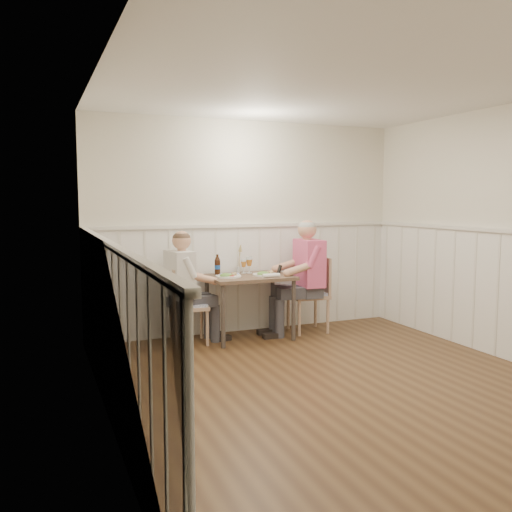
# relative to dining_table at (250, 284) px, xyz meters

# --- Properties ---
(ground_plane) EXTENTS (4.50, 4.50, 0.00)m
(ground_plane) POSITION_rel_dining_table_xyz_m (0.14, -1.84, -0.65)
(ground_plane) COLOR #472D19
(room_shell) EXTENTS (4.04, 4.54, 2.60)m
(room_shell) POSITION_rel_dining_table_xyz_m (0.14, -1.84, 0.87)
(room_shell) COLOR silver
(room_shell) RESTS_ON ground
(wainscot) EXTENTS (4.00, 4.49, 1.34)m
(wainscot) POSITION_rel_dining_table_xyz_m (0.14, -1.15, 0.04)
(wainscot) COLOR white
(wainscot) RESTS_ON ground
(dining_table) EXTENTS (0.96, 0.70, 0.75)m
(dining_table) POSITION_rel_dining_table_xyz_m (0.00, 0.00, 0.00)
(dining_table) COLOR #4A3D2B
(dining_table) RESTS_ON ground
(chair_right) EXTENTS (0.47, 0.47, 0.93)m
(chair_right) POSITION_rel_dining_table_xyz_m (0.85, 0.02, -0.15)
(chair_right) COLOR tan
(chair_right) RESTS_ON ground
(chair_left) EXTENTS (0.45, 0.45, 0.87)m
(chair_left) POSITION_rel_dining_table_xyz_m (-0.78, 0.05, -0.18)
(chair_left) COLOR tan
(chair_left) RESTS_ON ground
(man_in_pink) EXTENTS (0.67, 0.47, 1.42)m
(man_in_pink) POSITION_rel_dining_table_xyz_m (0.72, -0.04, -0.06)
(man_in_pink) COLOR #3F3F47
(man_in_pink) RESTS_ON ground
(diner_cream) EXTENTS (0.64, 0.45, 1.31)m
(diner_cream) POSITION_rel_dining_table_xyz_m (-0.79, 0.03, -0.10)
(diner_cream) COLOR #3F3F47
(diner_cream) RESTS_ON ground
(plate_man) EXTENTS (0.30, 0.30, 0.08)m
(plate_man) POSITION_rel_dining_table_xyz_m (0.16, -0.08, 0.12)
(plate_man) COLOR white
(plate_man) RESTS_ON dining_table
(plate_diner) EXTENTS (0.29, 0.29, 0.07)m
(plate_diner) POSITION_rel_dining_table_xyz_m (-0.29, -0.05, 0.12)
(plate_diner) COLOR white
(plate_diner) RESTS_ON dining_table
(beer_glass_a) EXTENTS (0.08, 0.08, 0.20)m
(beer_glass_a) POSITION_rel_dining_table_xyz_m (0.07, 0.19, 0.23)
(beer_glass_a) COLOR silver
(beer_glass_a) RESTS_ON dining_table
(beer_glass_b) EXTENTS (0.07, 0.07, 0.17)m
(beer_glass_b) POSITION_rel_dining_table_xyz_m (0.01, 0.21, 0.21)
(beer_glass_b) COLOR silver
(beer_glass_b) RESTS_ON dining_table
(beer_bottle) EXTENTS (0.07, 0.07, 0.24)m
(beer_bottle) POSITION_rel_dining_table_xyz_m (-0.33, 0.19, 0.21)
(beer_bottle) COLOR black
(beer_bottle) RESTS_ON dining_table
(rolled_napkin) EXTENTS (0.21, 0.05, 0.05)m
(rolled_napkin) POSITION_rel_dining_table_xyz_m (0.17, -0.24, 0.12)
(rolled_napkin) COLOR white
(rolled_napkin) RESTS_ON dining_table
(grass_vase) EXTENTS (0.04, 0.04, 0.36)m
(grass_vase) POSITION_rel_dining_table_xyz_m (-0.04, 0.26, 0.26)
(grass_vase) COLOR silver
(grass_vase) RESTS_ON dining_table
(gingham_mat) EXTENTS (0.33, 0.29, 0.01)m
(gingham_mat) POSITION_rel_dining_table_xyz_m (-0.22, 0.15, 0.10)
(gingham_mat) COLOR #5A6DAB
(gingham_mat) RESTS_ON dining_table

